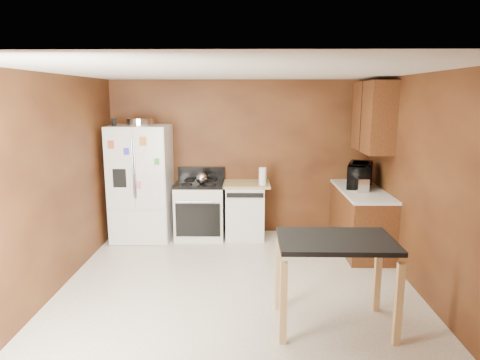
{
  "coord_description": "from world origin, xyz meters",
  "views": [
    {
      "loc": [
        0.11,
        -4.68,
        2.25
      ],
      "look_at": [
        0.02,
        0.85,
        1.15
      ],
      "focal_mm": 32.0,
      "sensor_mm": 36.0,
      "label": 1
    }
  ],
  "objects_px": {
    "island": "(336,253)",
    "toaster": "(360,184)",
    "roasting_pan": "(140,122)",
    "kettle": "(202,178)",
    "paper_towel": "(263,176)",
    "dishwasher": "(245,210)",
    "green_canister": "(264,179)",
    "microwave": "(360,176)",
    "gas_range": "(200,209)",
    "refrigerator": "(141,183)",
    "pen_cup": "(114,122)"
  },
  "relations": [
    {
      "from": "roasting_pan",
      "to": "gas_range",
      "type": "bearing_deg",
      "value": -0.1
    },
    {
      "from": "kettle",
      "to": "paper_towel",
      "type": "bearing_deg",
      "value": -0.8
    },
    {
      "from": "roasting_pan",
      "to": "microwave",
      "type": "xyz_separation_m",
      "value": [
        3.35,
        -0.3,
        -0.79
      ]
    },
    {
      "from": "paper_towel",
      "to": "dishwasher",
      "type": "height_order",
      "value": "paper_towel"
    },
    {
      "from": "toaster",
      "to": "island",
      "type": "xyz_separation_m",
      "value": [
        -0.77,
        -2.11,
        -0.24
      ]
    },
    {
      "from": "paper_towel",
      "to": "refrigerator",
      "type": "bearing_deg",
      "value": 178.24
    },
    {
      "from": "pen_cup",
      "to": "toaster",
      "type": "xyz_separation_m",
      "value": [
        3.64,
        -0.41,
        -0.86
      ]
    },
    {
      "from": "pen_cup",
      "to": "gas_range",
      "type": "distance_m",
      "value": 1.88
    },
    {
      "from": "refrigerator",
      "to": "dishwasher",
      "type": "distance_m",
      "value": 1.69
    },
    {
      "from": "kettle",
      "to": "dishwasher",
      "type": "distance_m",
      "value": 0.87
    },
    {
      "from": "green_canister",
      "to": "gas_range",
      "type": "xyz_separation_m",
      "value": [
        -1.03,
        -0.09,
        -0.48
      ]
    },
    {
      "from": "toaster",
      "to": "gas_range",
      "type": "bearing_deg",
      "value": 159.7
    },
    {
      "from": "refrigerator",
      "to": "green_canister",
      "type": "bearing_deg",
      "value": 4.31
    },
    {
      "from": "kettle",
      "to": "dishwasher",
      "type": "relative_size",
      "value": 0.19
    },
    {
      "from": "green_canister",
      "to": "microwave",
      "type": "relative_size",
      "value": 0.17
    },
    {
      "from": "green_canister",
      "to": "microwave",
      "type": "height_order",
      "value": "microwave"
    },
    {
      "from": "refrigerator",
      "to": "kettle",
      "type": "bearing_deg",
      "value": -2.71
    },
    {
      "from": "dishwasher",
      "to": "gas_range",
      "type": "bearing_deg",
      "value": -178.06
    },
    {
      "from": "roasting_pan",
      "to": "refrigerator",
      "type": "relative_size",
      "value": 0.24
    },
    {
      "from": "roasting_pan",
      "to": "island",
      "type": "height_order",
      "value": "roasting_pan"
    },
    {
      "from": "gas_range",
      "to": "green_canister",
      "type": "bearing_deg",
      "value": 4.75
    },
    {
      "from": "green_canister",
      "to": "microwave",
      "type": "bearing_deg",
      "value": -15.04
    },
    {
      "from": "microwave",
      "to": "refrigerator",
      "type": "height_order",
      "value": "refrigerator"
    },
    {
      "from": "gas_range",
      "to": "paper_towel",
      "type": "bearing_deg",
      "value": -6.84
    },
    {
      "from": "green_canister",
      "to": "gas_range",
      "type": "height_order",
      "value": "gas_range"
    },
    {
      "from": "pen_cup",
      "to": "microwave",
      "type": "relative_size",
      "value": 0.19
    },
    {
      "from": "pen_cup",
      "to": "island",
      "type": "relative_size",
      "value": 0.1
    },
    {
      "from": "pen_cup",
      "to": "microwave",
      "type": "height_order",
      "value": "pen_cup"
    },
    {
      "from": "pen_cup",
      "to": "green_canister",
      "type": "xyz_separation_m",
      "value": [
        2.28,
        0.26,
        -0.91
      ]
    },
    {
      "from": "green_canister",
      "to": "toaster",
      "type": "distance_m",
      "value": 1.51
    },
    {
      "from": "refrigerator",
      "to": "toaster",
      "type": "bearing_deg",
      "value": -8.98
    },
    {
      "from": "refrigerator",
      "to": "roasting_pan",
      "type": "bearing_deg",
      "value": 85.44
    },
    {
      "from": "paper_towel",
      "to": "island",
      "type": "xyz_separation_m",
      "value": [
        0.61,
        -2.58,
        -0.27
      ]
    },
    {
      "from": "kettle",
      "to": "dishwasher",
      "type": "bearing_deg",
      "value": 10.88
    },
    {
      "from": "roasting_pan",
      "to": "kettle",
      "type": "distance_m",
      "value": 1.29
    },
    {
      "from": "roasting_pan",
      "to": "green_canister",
      "type": "bearing_deg",
      "value": 2.48
    },
    {
      "from": "paper_towel",
      "to": "refrigerator",
      "type": "relative_size",
      "value": 0.15
    },
    {
      "from": "paper_towel",
      "to": "refrigerator",
      "type": "xyz_separation_m",
      "value": [
        -1.9,
        0.06,
        -0.12
      ]
    },
    {
      "from": "kettle",
      "to": "paper_towel",
      "type": "distance_m",
      "value": 0.95
    },
    {
      "from": "toaster",
      "to": "dishwasher",
      "type": "xyz_separation_m",
      "value": [
        -1.66,
        0.6,
        -0.54
      ]
    },
    {
      "from": "paper_towel",
      "to": "green_canister",
      "type": "bearing_deg",
      "value": 80.19
    },
    {
      "from": "green_canister",
      "to": "microwave",
      "type": "distance_m",
      "value": 1.47
    },
    {
      "from": "toaster",
      "to": "microwave",
      "type": "bearing_deg",
      "value": 71.06
    },
    {
      "from": "roasting_pan",
      "to": "pen_cup",
      "type": "relative_size",
      "value": 3.83
    },
    {
      "from": "paper_towel",
      "to": "microwave",
      "type": "distance_m",
      "value": 1.46
    },
    {
      "from": "paper_towel",
      "to": "refrigerator",
      "type": "distance_m",
      "value": 1.91
    },
    {
      "from": "green_canister",
      "to": "toaster",
      "type": "relative_size",
      "value": 0.39
    },
    {
      "from": "island",
      "to": "toaster",
      "type": "bearing_deg",
      "value": 69.9
    },
    {
      "from": "dishwasher",
      "to": "island",
      "type": "relative_size",
      "value": 0.8
    },
    {
      "from": "gas_range",
      "to": "island",
      "type": "height_order",
      "value": "gas_range"
    }
  ]
}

